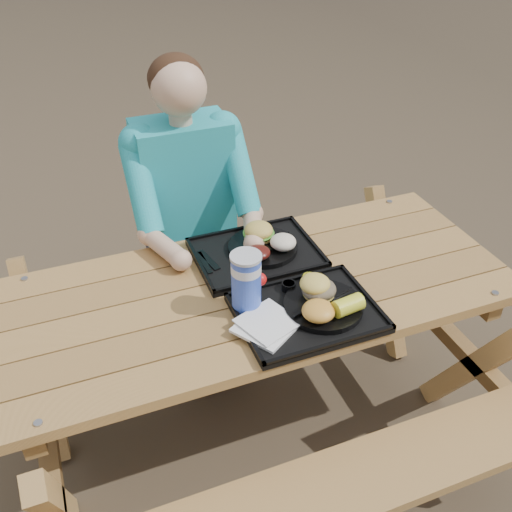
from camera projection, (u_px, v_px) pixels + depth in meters
name	position (u px, v px, depth m)	size (l,w,h in m)	color
ground	(256.00, 425.00, 2.42)	(60.00, 60.00, 0.00)	#999999
picnic_table	(256.00, 362.00, 2.20)	(1.80, 1.49, 0.75)	#999999
tray_near	(307.00, 313.00, 1.85)	(0.45, 0.35, 0.02)	black
tray_far	(256.00, 254.00, 2.12)	(0.45, 0.35, 0.02)	black
plate_near	(323.00, 306.00, 1.85)	(0.26, 0.26, 0.02)	black
plate_far	(263.00, 247.00, 2.13)	(0.26, 0.26, 0.02)	black
napkin_stack	(266.00, 326.00, 1.78)	(0.17, 0.17, 0.02)	white
soda_cup	(246.00, 283.00, 1.81)	(0.10, 0.10, 0.19)	blue
condiment_bbq	(289.00, 286.00, 1.93)	(0.05, 0.05, 0.03)	black
condiment_mustard	(309.00, 280.00, 1.96)	(0.05, 0.05, 0.03)	gold
sandwich	(320.00, 281.00, 1.85)	(0.11, 0.11, 0.11)	#E3C050
mac_cheese	(318.00, 311.00, 1.78)	(0.11, 0.11, 0.05)	gold
corn_cob	(348.00, 305.00, 1.80)	(0.10, 0.10, 0.06)	yellow
cutlery_far	(209.00, 260.00, 2.07)	(0.02, 0.14, 0.01)	black
burger	(259.00, 227.00, 2.13)	(0.11, 0.11, 0.10)	gold
baked_beans	(258.00, 253.00, 2.05)	(0.09, 0.09, 0.04)	#4E140F
potato_salad	(283.00, 242.00, 2.09)	(0.10, 0.10, 0.05)	#EEE1CA
diner	(190.00, 230.00, 2.49)	(0.48, 0.84, 1.28)	teal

